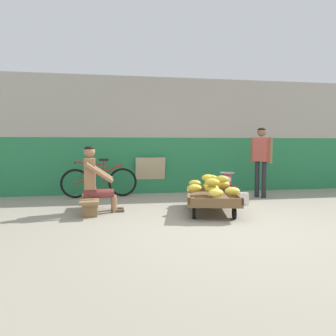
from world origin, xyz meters
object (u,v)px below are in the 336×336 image
(bicycle_near_left, at_px, (99,181))
(sign_board, at_px, (150,175))
(shopping_bag, at_px, (243,199))
(weighing_scale, at_px, (227,179))
(banana_cart, at_px, (211,198))
(vendor_seated, at_px, (95,179))
(plastic_crate, at_px, (227,193))
(low_bench, at_px, (90,201))
(customer_adult, at_px, (261,154))

(bicycle_near_left, xyz_separation_m, sign_board, (1.17, 0.36, 0.08))
(shopping_bag, bearing_deg, weighing_scale, 106.96)
(banana_cart, bearing_deg, vendor_seated, 170.73)
(banana_cart, relative_size, plastic_crate, 4.41)
(sign_board, relative_size, shopping_bag, 3.61)
(sign_board, bearing_deg, bicycle_near_left, -163.13)
(low_bench, distance_m, shopping_bag, 2.87)
(sign_board, bearing_deg, vendor_seated, -121.55)
(low_bench, bearing_deg, banana_cart, -8.79)
(low_bench, relative_size, vendor_seated, 0.98)
(bicycle_near_left, bearing_deg, weighing_scale, -18.43)
(banana_cart, xyz_separation_m, weighing_scale, (0.64, 0.97, 0.21))
(bicycle_near_left, bearing_deg, banana_cart, -42.91)
(low_bench, bearing_deg, plastic_crate, 13.61)
(banana_cart, relative_size, vendor_seated, 1.39)
(vendor_seated, bearing_deg, banana_cart, -9.27)
(weighing_scale, distance_m, shopping_bag, 0.61)
(customer_adult, bearing_deg, banana_cart, -141.01)
(plastic_crate, distance_m, customer_adult, 1.20)
(low_bench, height_order, bicycle_near_left, bicycle_near_left)
(low_bench, bearing_deg, weighing_scale, 13.58)
(customer_adult, bearing_deg, low_bench, -165.86)
(vendor_seated, height_order, customer_adult, customer_adult)
(vendor_seated, relative_size, weighing_scale, 3.80)
(banana_cart, relative_size, sign_board, 1.83)
(plastic_crate, bearing_deg, weighing_scale, -90.00)
(bicycle_near_left, relative_size, shopping_bag, 6.91)
(banana_cart, relative_size, bicycle_near_left, 0.96)
(weighing_scale, distance_m, bicycle_near_left, 2.78)
(low_bench, relative_size, bicycle_near_left, 0.67)
(banana_cart, distance_m, weighing_scale, 1.19)
(bicycle_near_left, xyz_separation_m, shopping_bag, (2.79, -1.37, -0.23))
(banana_cart, xyz_separation_m, low_bench, (-2.07, 0.32, -0.04))
(weighing_scale, bearing_deg, bicycle_near_left, 161.57)
(vendor_seated, distance_m, shopping_bag, 2.81)
(banana_cart, distance_m, low_bench, 2.09)
(customer_adult, bearing_deg, weighing_scale, -164.15)
(vendor_seated, bearing_deg, weighing_scale, 13.95)
(vendor_seated, relative_size, bicycle_near_left, 0.69)
(bicycle_near_left, relative_size, sign_board, 1.92)
(banana_cart, xyz_separation_m, plastic_crate, (0.64, 0.98, -0.09))
(banana_cart, bearing_deg, customer_adult, 38.99)
(shopping_bag, bearing_deg, customer_adult, 45.99)
(vendor_seated, height_order, bicycle_near_left, vendor_seated)
(shopping_bag, bearing_deg, low_bench, -176.76)
(plastic_crate, bearing_deg, customer_adult, 15.78)
(banana_cart, distance_m, sign_board, 2.37)
(vendor_seated, xyz_separation_m, sign_board, (1.16, 1.89, -0.14))
(low_bench, distance_m, customer_adult, 3.76)
(bicycle_near_left, bearing_deg, plastic_crate, -18.41)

